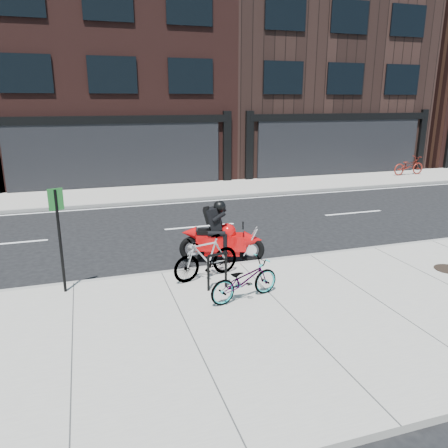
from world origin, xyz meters
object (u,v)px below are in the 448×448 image
object	(u,v)px
bicycle_rear	(206,257)
bicycle_far	(409,166)
bike_rack	(217,268)
bicycle_front	(244,280)
motorcycle	(225,237)
manhole_cover	(448,269)
sign_post	(59,232)

from	to	relation	value
bicycle_rear	bicycle_far	size ratio (longest dim) A/B	0.87
bicycle_far	bike_rack	bearing A→B (deg)	125.77
bicycle_front	motorcycle	xyz separation A→B (m)	(0.39, 2.47, 0.13)
bicycle_front	manhole_cover	world-z (taller)	bicycle_front
bike_rack	manhole_cover	xyz separation A→B (m)	(5.71, -0.65, -0.47)
manhole_cover	sign_post	xyz separation A→B (m)	(-8.88, 1.52, 1.34)
bike_rack	sign_post	distance (m)	3.40
bicycle_front	sign_post	bearing A→B (deg)	52.72
bicycle_front	motorcycle	world-z (taller)	motorcycle
bicycle_far	manhole_cover	xyz separation A→B (m)	(-8.77, -11.93, -0.50)
bicycle_front	sign_post	xyz separation A→B (m)	(-3.55, 1.52, 0.93)
bicycle_far	sign_post	world-z (taller)	sign_post
motorcycle	sign_post	distance (m)	4.14
motorcycle	manhole_cover	distance (m)	5.54
motorcycle	bicycle_far	size ratio (longest dim) A/B	1.12
bicycle_front	bicycle_rear	size ratio (longest dim) A/B	0.96
bicycle_rear	manhole_cover	size ratio (longest dim) A/B	2.54
bicycle_rear	sign_post	size ratio (longest dim) A/B	0.74
sign_post	bicycle_rear	bearing A→B (deg)	-22.79
bicycle_front	bicycle_rear	xyz separation A→B (m)	(-0.44, 1.32, 0.08)
bike_rack	sign_post	size ratio (longest dim) A/B	0.36
manhole_cover	bicycle_rear	bearing A→B (deg)	167.13
bicycle_rear	sign_post	bearing A→B (deg)	-108.96
bicycle_rear	bicycle_far	xyz separation A→B (m)	(14.54, 10.61, 0.00)
bicycle_rear	sign_post	xyz separation A→B (m)	(-3.11, 0.20, 0.85)
bike_rack	sign_post	bearing A→B (deg)	164.74
manhole_cover	bike_rack	bearing A→B (deg)	173.46
bicycle_front	bicycle_far	bearing A→B (deg)	-63.82
bicycle_front	bicycle_rear	bearing A→B (deg)	4.51
manhole_cover	sign_post	size ratio (longest dim) A/B	0.29
bicycle_rear	manhole_cover	bearing A→B (deg)	61.85
bike_rack	bicycle_front	xyz separation A→B (m)	(0.38, -0.66, -0.06)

